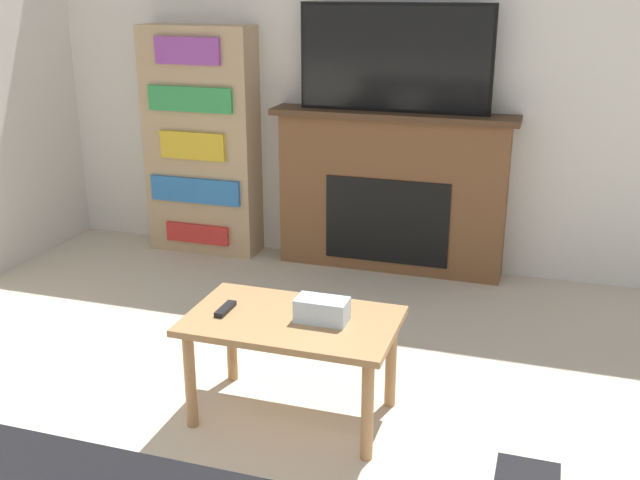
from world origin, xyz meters
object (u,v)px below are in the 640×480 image
(fireplace, at_px, (391,191))
(tv, at_px, (394,58))
(coffee_table, at_px, (293,333))
(bookshelf, at_px, (202,142))

(fireplace, height_order, tv, tv)
(fireplace, distance_m, tv, 0.85)
(coffee_table, distance_m, bookshelf, 2.35)
(fireplace, xyz_separation_m, tv, (0.00, -0.02, 0.85))
(coffee_table, bearing_deg, bookshelf, 125.36)
(fireplace, height_order, bookshelf, bookshelf)
(fireplace, height_order, coffee_table, fireplace)
(bookshelf, bearing_deg, coffee_table, -54.64)
(tv, relative_size, bookshelf, 0.77)
(fireplace, xyz_separation_m, coffee_table, (0.00, -1.92, -0.13))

